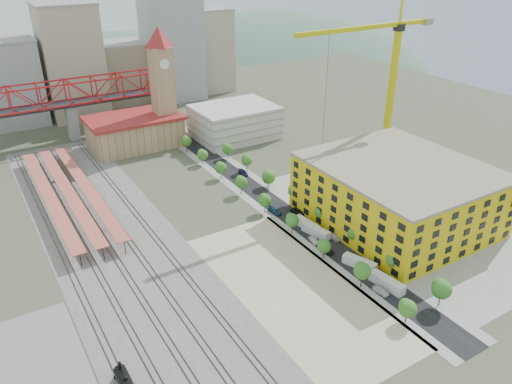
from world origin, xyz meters
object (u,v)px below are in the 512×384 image
site_trailer_a (387,283)px  site_trailer_b (359,263)px  site_trailer_d (306,225)px  car_0 (381,291)px  clock_tower (162,75)px  site_trailer_c (316,231)px  construction_building (397,193)px  tower_crane (386,70)px

site_trailer_a → site_trailer_b: 10.13m
site_trailer_d → car_0: 34.84m
site_trailer_a → clock_tower: bearing=86.7°
clock_tower → site_trailer_c: size_ratio=5.56×
construction_building → site_trailer_a: (-26.00, -23.40, -8.09)m
tower_crane → site_trailer_d: tower_crane is taller
tower_crane → site_trailer_d: bearing=-156.8°
site_trailer_a → site_trailer_c: bearing=83.0°
site_trailer_a → site_trailer_d: size_ratio=1.06×
tower_crane → site_trailer_a: bearing=-130.8°
site_trailer_c → car_0: site_trailer_c is taller
site_trailer_c → car_0: (-3.00, -30.04, -0.52)m
site_trailer_d → car_0: bearing=-99.7°
clock_tower → site_trailer_b: 116.82m
site_trailer_b → site_trailer_c: bearing=70.1°
site_trailer_c → clock_tower: bearing=82.9°
site_trailer_b → site_trailer_c: size_ratio=0.99×
site_trailer_b → site_trailer_d: bearing=70.1°
tower_crane → car_0: tower_crane is taller
site_trailer_c → site_trailer_d: site_trailer_c is taller
site_trailer_a → site_trailer_d: (0.00, 33.69, -0.08)m
tower_crane → site_trailer_c: 64.00m
tower_crane → site_trailer_a: (-46.15, -53.47, -36.95)m
site_trailer_d → car_0: site_trailer_d is taller
site_trailer_b → car_0: site_trailer_b is taller
tower_crane → car_0: 82.42m
car_0 → site_trailer_c: bearing=78.5°
site_trailer_a → site_trailer_c: size_ratio=1.03×
site_trailer_a → car_0: 3.22m
construction_building → site_trailer_a: size_ratio=5.23×
site_trailer_b → car_0: size_ratio=2.07×
construction_building → car_0: 38.89m
site_trailer_b → site_trailer_d: site_trailer_b is taller
site_trailer_b → site_trailer_c: 18.89m
clock_tower → site_trailer_b: size_ratio=5.65×
clock_tower → site_trailer_c: (8.00, -94.37, -27.42)m
car_0 → site_trailer_d: bearing=79.3°
tower_crane → site_trailer_c: bearing=-152.1°
clock_tower → site_trailer_a: (8.00, -123.40, -27.37)m
construction_building → site_trailer_c: size_ratio=5.41×
clock_tower → site_trailer_b: clock_tower is taller
site_trailer_b → site_trailer_d: (0.00, 23.56, -0.02)m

